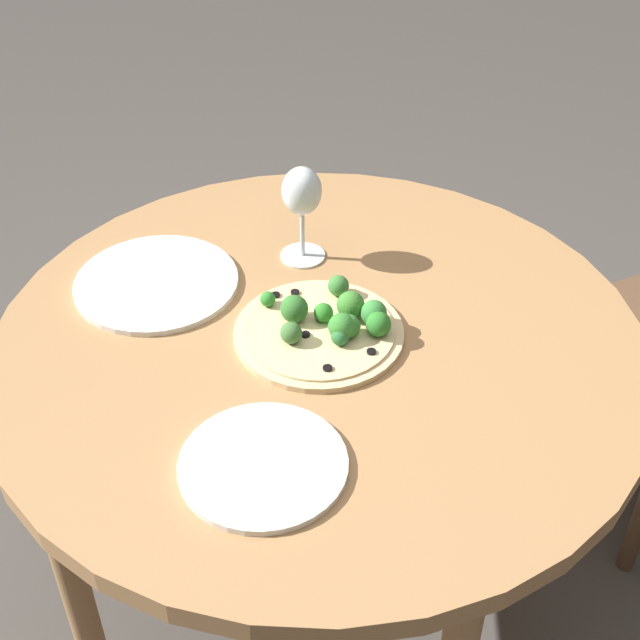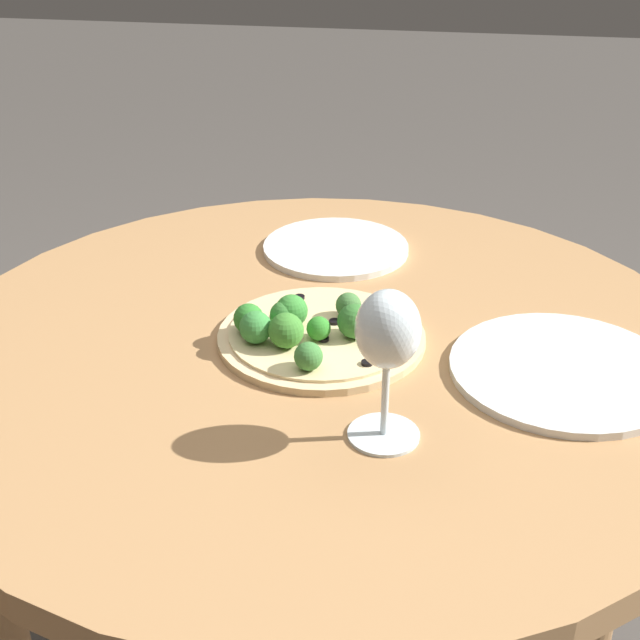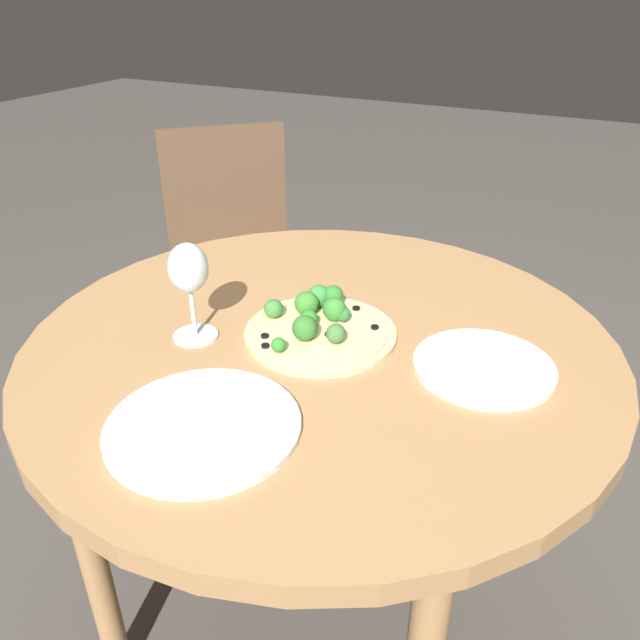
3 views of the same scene
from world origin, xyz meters
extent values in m
cylinder|color=#A87A4C|center=(0.00, 0.00, 0.71)|extent=(1.01, 1.01, 0.04)
cylinder|color=#A87A4C|center=(-0.31, 0.31, 0.35)|extent=(0.05, 0.05, 0.69)
cylinder|color=#A87A4C|center=(0.31, 0.31, 0.35)|extent=(0.05, 0.05, 0.69)
cylinder|color=#DBBC89|center=(0.00, 0.00, 0.73)|extent=(0.26, 0.26, 0.01)
cylinder|color=beige|center=(0.00, 0.00, 0.74)|extent=(0.23, 0.23, 0.00)
sphere|color=#2F812D|center=(0.10, -0.03, 0.75)|extent=(0.02, 0.02, 0.02)
sphere|color=#326F2C|center=(0.04, -0.01, 0.76)|extent=(0.04, 0.04, 0.04)
sphere|color=#2E7E26|center=(0.00, -0.02, 0.76)|extent=(0.03, 0.03, 0.03)
sphere|color=#35752F|center=(-0.05, 0.00, 0.76)|extent=(0.04, 0.04, 0.04)
sphere|color=#2D7138|center=(-0.04, 0.02, 0.76)|extent=(0.03, 0.03, 0.03)
sphere|color=#3B7E2C|center=(-0.04, -0.05, 0.76)|extent=(0.04, 0.04, 0.04)
sphere|color=#358130|center=(-0.04, 0.01, 0.76)|extent=(0.04, 0.04, 0.04)
sphere|color=#378339|center=(-0.07, -0.04, 0.76)|extent=(0.04, 0.04, 0.04)
sphere|color=#2C7729|center=(-0.09, -0.02, 0.76)|extent=(0.04, 0.04, 0.04)
sphere|color=#3A7835|center=(0.00, -0.09, 0.76)|extent=(0.03, 0.03, 0.03)
sphere|color=#3F6F36|center=(0.03, 0.04, 0.76)|extent=(0.03, 0.03, 0.03)
cylinder|color=black|center=(0.01, 0.02, 0.74)|extent=(0.01, 0.01, 0.00)
cylinder|color=black|center=(0.07, -0.07, 0.74)|extent=(0.01, 0.01, 0.00)
cylinder|color=black|center=(0.01, -0.02, 0.74)|extent=(0.01, 0.01, 0.00)
cylinder|color=black|center=(-0.04, 0.08, 0.74)|extent=(0.01, 0.01, 0.00)
cylinder|color=black|center=(-0.09, 0.03, 0.74)|extent=(0.01, 0.01, 0.00)
cylinder|color=black|center=(0.01, -0.02, 0.74)|extent=(0.01, 0.01, 0.00)
cylinder|color=black|center=(0.09, -0.05, 0.74)|extent=(0.01, 0.01, 0.00)
cylinder|color=silver|center=(0.10, -0.19, 0.73)|extent=(0.08, 0.08, 0.00)
cylinder|color=silver|center=(0.10, -0.19, 0.77)|extent=(0.01, 0.01, 0.08)
ellipsoid|color=silver|center=(0.10, -0.19, 0.86)|extent=(0.07, 0.07, 0.08)
cylinder|color=silver|center=(-0.02, 0.28, 0.73)|extent=(0.22, 0.22, 0.01)
cylinder|color=silver|center=(0.30, -0.03, 0.73)|extent=(0.27, 0.27, 0.01)
camera|label=1|loc=(-0.36, 0.99, 1.61)|focal=50.00mm
camera|label=2|loc=(0.16, -0.97, 1.29)|focal=50.00mm
camera|label=3|loc=(0.83, 0.41, 1.28)|focal=35.00mm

